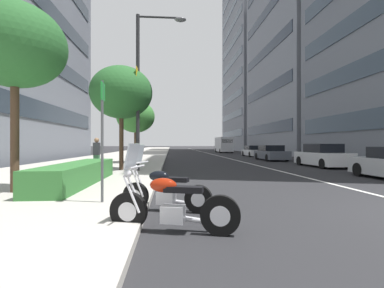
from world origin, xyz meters
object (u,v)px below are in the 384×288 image
Objects in this scene: car_approaching_light at (253,151)px; street_tree_mid_sidewalk at (136,117)px; street_lamp_with_banners at (145,76)px; motorcycle_nearest_camera at (164,191)px; parking_sign_by_curb at (102,130)px; pedestrian_on_plaza at (97,155)px; motorcycle_under_tarp at (171,206)px; car_mid_block_traffic at (322,156)px; street_tree_by_lamp_post at (15,46)px; delivery_van_ahead at (224,144)px; car_lead_in_lane at (271,153)px; street_tree_near_plaza_corner at (121,93)px.

car_approaching_light is 0.99× the size of street_tree_mid_sidewalk.
motorcycle_nearest_camera is at bearing -171.83° from street_lamp_with_banners.
pedestrian_on_plaza is (6.56, 1.84, -0.84)m from parking_sign_by_curb.
car_approaching_light is 1.61× the size of parking_sign_by_curb.
motorcycle_under_tarp is at bearing -139.48° from parking_sign_by_curb.
street_lamp_with_banners reaches higher than car_mid_block_traffic.
street_tree_mid_sidewalk is at bearing 134.48° from car_approaching_light.
parking_sign_by_curb is 3.94m from street_tree_by_lamp_post.
car_mid_block_traffic is at bearing -112.99° from motorcycle_under_tarp.
street_tree_mid_sidewalk is at bearing 11.43° from street_lamp_with_banners.
car_mid_block_traffic reaches higher than motorcycle_under_tarp.
street_lamp_with_banners reaches higher than delivery_van_ahead.
street_tree_by_lamp_post is at bearing 60.56° from parking_sign_by_curb.
parking_sign_by_curb is 1.72× the size of pedestrian_on_plaza.
car_approaching_light is at bearing -4.57° from car_lead_in_lane.
motorcycle_under_tarp is at bearing 140.74° from car_mid_block_traffic.
car_lead_in_lane is 0.85× the size of street_tree_near_plaza_corner.
motorcycle_nearest_camera is (1.51, 0.14, -0.01)m from motorcycle_under_tarp.
street_tree_near_plaza_corner is (0.48, 1.27, -0.76)m from street_lamp_with_banners.
street_tree_mid_sidewalk reaches higher than motorcycle_under_tarp.
motorcycle_nearest_camera is 0.25× the size of street_lamp_with_banners.
car_mid_block_traffic is at bearing -179.70° from delivery_van_ahead.
delivery_van_ahead is at bearing -0.01° from car_mid_block_traffic.
delivery_van_ahead is 29.26m from street_tree_mid_sidewalk.
street_tree_mid_sidewalk is (15.63, 2.53, 3.01)m from motorcycle_under_tarp.
parking_sign_by_curb is at bearing 132.10° from car_mid_block_traffic.
motorcycle_nearest_camera reaches higher than car_lead_in_lane.
car_mid_block_traffic is 0.83× the size of street_tree_by_lamp_post.
pedestrian_on_plaza reaches higher than motorcycle_nearest_camera.
motorcycle_under_tarp is at bearing -165.57° from street_tree_near_plaza_corner.
street_tree_by_lamp_post is at bearing 76.55° from pedestrian_on_plaza.
car_mid_block_traffic is 13.06m from street_tree_near_plaza_corner.
street_tree_by_lamp_post is 6.03m from pedestrian_on_plaza.
car_lead_in_lane is (7.33, 0.67, -0.05)m from car_mid_block_traffic.
motorcycle_under_tarp is 0.49× the size of street_tree_mid_sidewalk.
parking_sign_by_curb is (1.82, 1.55, 1.36)m from motorcycle_under_tarp.
street_tree_near_plaza_corner is at bearing 100.90° from car_mid_block_traffic.
car_mid_block_traffic is 0.81× the size of street_tree_near_plaza_corner.
car_lead_in_lane is 15.34m from street_lamp_with_banners.
street_lamp_with_banners is 4.84× the size of pedestrian_on_plaza.
street_lamp_with_banners reaches higher than motorcycle_under_tarp.
car_lead_in_lane is (19.86, -9.10, 0.19)m from motorcycle_under_tarp.
car_mid_block_traffic is at bearing -77.78° from street_tree_near_plaza_corner.
street_tree_near_plaza_corner reaches higher than pedestrian_on_plaza.
car_approaching_light is at bearing -1.41° from car_mid_block_traffic.
street_lamp_with_banners is (-10.47, 10.37, 4.25)m from car_lead_in_lane.
street_lamp_with_banners is (-3.14, 11.05, 4.20)m from car_mid_block_traffic.
street_lamp_with_banners is 1.47× the size of street_tree_near_plaza_corner.
pedestrian_on_plaza is at bearing -10.13° from street_tree_by_lamp_post.
car_lead_in_lane reaches higher than car_approaching_light.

